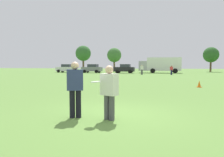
# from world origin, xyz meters

# --- Properties ---
(ground_plane) EXTENTS (193.35, 193.35, 0.00)m
(ground_plane) POSITION_xyz_m (0.00, 0.00, 0.00)
(ground_plane) COLOR #608C3D
(player_thrower) EXTENTS (0.54, 0.44, 1.67)m
(player_thrower) POSITION_xyz_m (-0.95, -0.71, 0.94)
(player_thrower) COLOR black
(player_thrower) RESTS_ON ground
(player_defender) EXTENTS (0.54, 0.44, 1.56)m
(player_defender) POSITION_xyz_m (0.09, -0.66, 0.87)
(player_defender) COLOR #4C4C51
(player_defender) RESTS_ON ground
(frisbee) EXTENTS (0.27, 0.27, 0.05)m
(frisbee) POSITION_xyz_m (-0.22, -0.92, 1.10)
(frisbee) COLOR white
(traffic_cone) EXTENTS (0.32, 0.32, 0.48)m
(traffic_cone) POSITION_xyz_m (3.83, 9.57, 0.23)
(traffic_cone) COLOR #D8590C
(traffic_cone) RESTS_ON ground
(parked_car_near_left) EXTENTS (4.26, 2.34, 1.82)m
(parked_car_near_left) POSITION_xyz_m (-20.22, 35.34, 0.92)
(parked_car_near_left) COLOR silver
(parked_car_near_left) RESTS_ON ground
(parked_car_mid_left) EXTENTS (4.26, 2.34, 1.82)m
(parked_car_mid_left) POSITION_xyz_m (-13.98, 35.04, 0.92)
(parked_car_mid_left) COLOR slate
(parked_car_mid_left) RESTS_ON ground
(parked_car_center) EXTENTS (4.26, 2.34, 1.82)m
(parked_car_center) POSITION_xyz_m (-7.04, 35.37, 0.92)
(parked_car_center) COLOR black
(parked_car_center) RESTS_ON ground
(box_truck) EXTENTS (8.58, 3.22, 3.18)m
(box_truck) POSITION_xyz_m (0.06, 38.13, 1.75)
(box_truck) COLOR white
(box_truck) RESTS_ON ground
(bystander_sideline_watcher) EXTENTS (0.49, 0.45, 1.56)m
(bystander_sideline_watcher) POSITION_xyz_m (2.13, 30.03, 0.88)
(bystander_sideline_watcher) COLOR #1E234C
(bystander_sideline_watcher) RESTS_ON ground
(bystander_field_marshal) EXTENTS (0.52, 0.49, 1.66)m
(bystander_field_marshal) POSITION_xyz_m (-2.78, 29.61, 0.94)
(bystander_field_marshal) COLOR #4C4C51
(bystander_field_marshal) RESTS_ON ground
(tree_west_oak) EXTENTS (4.61, 4.61, 7.50)m
(tree_west_oak) POSITION_xyz_m (-23.19, 51.88, 5.16)
(tree_west_oak) COLOR brown
(tree_west_oak) RESTS_ON ground
(tree_west_maple) EXTENTS (3.91, 3.91, 6.36)m
(tree_west_maple) POSITION_xyz_m (-12.84, 49.13, 4.38)
(tree_west_maple) COLOR brown
(tree_west_maple) RESTS_ON ground
(tree_center_elm) EXTENTS (3.68, 3.68, 5.98)m
(tree_center_elm) POSITION_xyz_m (11.48, 48.76, 4.12)
(tree_center_elm) COLOR brown
(tree_center_elm) RESTS_ON ground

